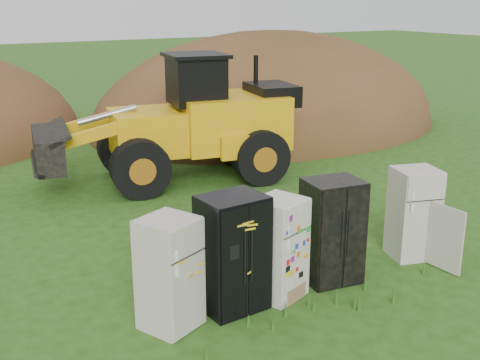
{
  "coord_description": "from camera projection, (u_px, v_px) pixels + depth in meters",
  "views": [
    {
      "loc": [
        -5.65,
        -7.44,
        4.72
      ],
      "look_at": [
        -0.14,
        2.0,
        1.38
      ],
      "focal_mm": 45.0,
      "sensor_mm": 36.0,
      "label": 1
    }
  ],
  "objects": [
    {
      "name": "ground",
      "position": [
        306.0,
        286.0,
        10.25
      ],
      "size": [
        120.0,
        120.0,
        0.0
      ],
      "primitive_type": "plane",
      "color": "#254512",
      "rests_on": "ground"
    },
    {
      "name": "fridge_leftmost",
      "position": [
        169.0,
        273.0,
        8.76
      ],
      "size": [
        0.98,
        0.97,
        1.71
      ],
      "primitive_type": null,
      "rotation": [
        0.0,
        0.0,
        0.43
      ],
      "color": "beige",
      "rests_on": "ground"
    },
    {
      "name": "fridge_black_side",
      "position": [
        233.0,
        253.0,
        9.27
      ],
      "size": [
        1.02,
        0.84,
        1.85
      ],
      "primitive_type": null,
      "rotation": [
        0.0,
        0.0,
        0.08
      ],
      "color": "black",
      "rests_on": "ground"
    },
    {
      "name": "fridge_sticker",
      "position": [
        278.0,
        248.0,
        9.67
      ],
      "size": [
        0.94,
        0.91,
        1.68
      ],
      "primitive_type": null,
      "rotation": [
        0.0,
        0.0,
        0.35
      ],
      "color": "silver",
      "rests_on": "ground"
    },
    {
      "name": "fridge_dark_mid",
      "position": [
        332.0,
        231.0,
        10.22
      ],
      "size": [
        1.01,
        0.87,
        1.8
      ],
      "primitive_type": null,
      "rotation": [
        0.0,
        0.0,
        -0.14
      ],
      "color": "black",
      "rests_on": "ground"
    },
    {
      "name": "fridge_open_door",
      "position": [
        413.0,
        213.0,
        11.19
      ],
      "size": [
        0.95,
        0.91,
        1.71
      ],
      "primitive_type": null,
      "rotation": [
        0.0,
        0.0,
        -0.29
      ],
      "color": "beige",
      "rests_on": "ground"
    },
    {
      "name": "wheel_loader",
      "position": [
        166.0,
        120.0,
        15.56
      ],
      "size": [
        7.25,
        3.91,
        3.33
      ],
      "primitive_type": null,
      "rotation": [
        0.0,
        0.0,
        -0.17
      ],
      "color": "orange",
      "rests_on": "ground"
    },
    {
      "name": "dirt_mound_right",
      "position": [
        269.0,
        126.0,
        22.87
      ],
      "size": [
        13.73,
        10.07,
        7.14
      ],
      "primitive_type": "ellipsoid",
      "color": "#4A3517",
      "rests_on": "ground"
    }
  ]
}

